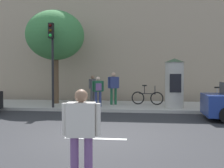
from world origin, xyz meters
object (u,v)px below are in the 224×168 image
object	(u,v)px
poster_column	(174,83)
street_tree	(55,36)
traffic_light	(52,51)
pedestrian_tallest	(98,89)
pedestrian_near_pole	(81,129)
bicycle_leaning	(220,101)
pedestrian_in_dark_shirt	(93,86)
pedestrian_in_red_top	(114,85)
bicycle_upright	(147,98)

from	to	relation	value
poster_column	street_tree	bearing A→B (deg)	169.80
traffic_light	pedestrian_tallest	xyz separation A→B (m)	(2.23, 0.64, -1.92)
pedestrian_near_pole	bicycle_leaning	xyz separation A→B (m)	(4.68, 8.59, -0.40)
traffic_light	bicycle_leaning	size ratio (longest dim) A/B	2.39
street_tree	pedestrian_tallest	bearing A→B (deg)	-25.29
pedestrian_near_pole	pedestrian_in_dark_shirt	xyz separation A→B (m)	(-2.03, 11.14, 0.17)
pedestrian_near_pole	pedestrian_tallest	world-z (taller)	pedestrian_tallest
bicycle_leaning	pedestrian_in_red_top	bearing A→B (deg)	165.25
pedestrian_tallest	traffic_light	bearing A→B (deg)	-164.00
pedestrian_in_red_top	bicycle_leaning	distance (m)	5.53
street_tree	bicycle_upright	world-z (taller)	street_tree
traffic_light	bicycle_leaning	xyz separation A→B (m)	(8.22, 0.33, -2.46)
pedestrian_near_pole	pedestrian_tallest	size ratio (longest dim) A/B	1.02
pedestrian_tallest	bicycle_leaning	bearing A→B (deg)	-2.93
pedestrian_tallest	pedestrian_in_dark_shirt	bearing A→B (deg)	107.86
pedestrian_in_dark_shirt	bicycle_leaning	bearing A→B (deg)	-20.80
pedestrian_near_pole	pedestrian_in_red_top	size ratio (longest dim) A/B	0.89
street_tree	pedestrian_in_red_top	bearing A→B (deg)	-3.33
street_tree	pedestrian_in_red_top	size ratio (longest dim) A/B	2.98
poster_column	pedestrian_in_red_top	distance (m)	3.35
street_tree	pedestrian_in_dark_shirt	xyz separation A→B (m)	(2.01, 0.95, -2.94)
pedestrian_in_dark_shirt	pedestrian_near_pole	bearing A→B (deg)	-79.68
street_tree	bicycle_upright	xyz separation A→B (m)	(5.27, -0.04, -3.51)
traffic_light	pedestrian_in_red_top	xyz separation A→B (m)	(2.91, 1.73, -1.78)
poster_column	street_tree	world-z (taller)	street_tree
traffic_light	bicycle_upright	world-z (taller)	traffic_light
poster_column	bicycle_upright	xyz separation A→B (m)	(-1.33, 1.15, -0.87)
bicycle_upright	traffic_light	bearing A→B (deg)	-158.34
pedestrian_in_red_top	bicycle_upright	distance (m)	1.99
pedestrian_near_pole	bicycle_leaning	world-z (taller)	pedestrian_near_pole
street_tree	bicycle_leaning	size ratio (longest dim) A/B	3.02
street_tree	pedestrian_near_pole	xyz separation A→B (m)	(4.04, -10.18, -3.11)
pedestrian_in_red_top	poster_column	bearing A→B (deg)	-17.21
traffic_light	pedestrian_tallest	bearing A→B (deg)	16.00
traffic_light	poster_column	world-z (taller)	traffic_light
traffic_light	bicycle_upright	xyz separation A→B (m)	(4.77, 1.90, -2.46)
traffic_light	poster_column	xyz separation A→B (m)	(6.10, 0.74, -1.59)
street_tree	pedestrian_in_dark_shirt	distance (m)	3.68
pedestrian_in_dark_shirt	traffic_light	bearing A→B (deg)	-117.68
traffic_light	pedestrian_near_pole	xyz separation A→B (m)	(3.54, -8.25, -2.06)
pedestrian_in_red_top	bicycle_leaning	bearing A→B (deg)	-14.75
pedestrian_in_dark_shirt	bicycle_upright	bearing A→B (deg)	-16.83
poster_column	pedestrian_in_dark_shirt	size ratio (longest dim) A/B	1.54
bicycle_upright	pedestrian_tallest	bearing A→B (deg)	-153.70
traffic_light	pedestrian_tallest	size ratio (longest dim) A/B	2.70
pedestrian_near_pole	traffic_light	bearing A→B (deg)	113.21
bicycle_leaning	pedestrian_near_pole	bearing A→B (deg)	-118.58
traffic_light	bicycle_upright	distance (m)	5.70
pedestrian_near_pole	pedestrian_in_red_top	distance (m)	10.01
pedestrian_tallest	bicycle_upright	distance (m)	2.88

